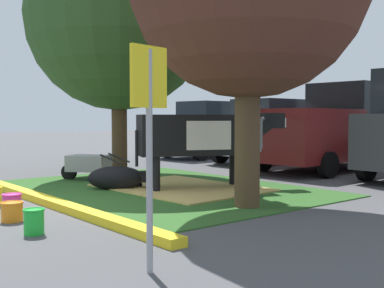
{
  "coord_description": "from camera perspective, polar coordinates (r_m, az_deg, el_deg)",
  "views": [
    {
      "loc": [
        7.47,
        -3.46,
        1.44
      ],
      "look_at": [
        -0.25,
        2.87,
        0.9
      ],
      "focal_mm": 45.79,
      "sensor_mm": 36.0,
      "label": 1
    }
  ],
  "objects": [
    {
      "name": "person_handler",
      "position": [
        8.68,
        6.97,
        -0.58
      ],
      "size": [
        0.34,
        0.53,
        1.65
      ],
      "color": "black",
      "rests_on": "ground"
    },
    {
      "name": "bucket_orange",
      "position": [
        7.28,
        -20.23,
        -7.35
      ],
      "size": [
        0.32,
        0.32,
        0.27
      ],
      "color": "orange",
      "rests_on": "ground"
    },
    {
      "name": "ground_plane",
      "position": [
        8.35,
        -14.38,
        -6.92
      ],
      "size": [
        80.0,
        80.0,
        0.0
      ],
      "primitive_type": "plane",
      "color": "#4C4C4F"
    },
    {
      "name": "cow_holstein",
      "position": [
        9.76,
        1.13,
        1.0
      ],
      "size": [
        1.65,
        2.99,
        1.54
      ],
      "color": "black",
      "rests_on": "ground"
    },
    {
      "name": "parking_sign",
      "position": [
        4.48,
        -5.02,
        3.54
      ],
      "size": [
        0.13,
        0.44,
        2.09
      ],
      "color": "#99999E",
      "rests_on": "ground"
    },
    {
      "name": "bucket_pink",
      "position": [
        8.05,
        -20.25,
        -6.37
      ],
      "size": [
        0.3,
        0.3,
        0.27
      ],
      "color": "#EA3893",
      "rests_on": "ground"
    },
    {
      "name": "bucket_green",
      "position": [
        6.39,
        -17.93,
        -8.53
      ],
      "size": [
        0.27,
        0.27,
        0.32
      ],
      "color": "green",
      "rests_on": "ground"
    },
    {
      "name": "curb_yellow",
      "position": [
        8.74,
        -17.16,
        -6.13
      ],
      "size": [
        7.65,
        0.24,
        0.12
      ],
      "primitive_type": "cube",
      "color": "yellow",
      "rests_on": "ground"
    },
    {
      "name": "hay_bedding",
      "position": [
        9.9,
        -1.35,
        -5.12
      ],
      "size": [
        3.31,
        2.55,
        0.04
      ],
      "primitive_type": "cube",
      "rotation": [
        0.0,
        0.0,
        0.05
      ],
      "color": "tan",
      "rests_on": "ground"
    },
    {
      "name": "hatchback_white",
      "position": [
        15.9,
        9.23,
        1.41
      ],
      "size": [
        2.19,
        4.48,
        2.02
      ],
      "color": "silver",
      "rests_on": "ground"
    },
    {
      "name": "shade_tree_left",
      "position": [
        12.54,
        -8.56,
        14.24
      ],
      "size": [
        4.53,
        4.53,
        6.15
      ],
      "color": "#4C3823",
      "rests_on": "ground"
    },
    {
      "name": "calf_lying",
      "position": [
        9.85,
        -8.66,
        -3.94
      ],
      "size": [
        0.99,
        1.28,
        0.48
      ],
      "color": "black",
      "rests_on": "ground"
    },
    {
      "name": "pickup_truck_maroon",
      "position": [
        14.12,
        16.19,
        1.65
      ],
      "size": [
        2.42,
        5.49,
        2.42
      ],
      "color": "maroon",
      "rests_on": "ground"
    },
    {
      "name": "wheelbarrow",
      "position": [
        11.44,
        -12.04,
        -2.26
      ],
      "size": [
        1.46,
        1.25,
        0.63
      ],
      "color": "gray",
      "rests_on": "ground"
    },
    {
      "name": "grass_island",
      "position": [
        9.96,
        -3.53,
        -5.16
      ],
      "size": [
        6.45,
        4.75,
        0.02
      ],
      "primitive_type": "cube",
      "color": "#2D5B23",
      "rests_on": "ground"
    },
    {
      "name": "sedan_silver",
      "position": [
        17.91,
        2.43,
        1.63
      ],
      "size": [
        2.19,
        4.48,
        2.02
      ],
      "color": "navy",
      "rests_on": "ground"
    }
  ]
}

